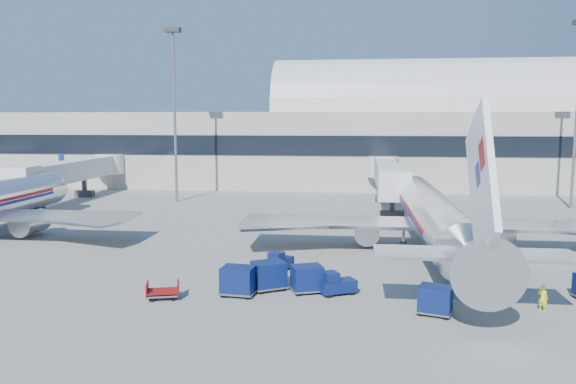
# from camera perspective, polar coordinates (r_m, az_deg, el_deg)

# --- Properties ---
(ground) EXTENTS (260.00, 260.00, 0.00)m
(ground) POSITION_cam_1_polar(r_m,az_deg,el_deg) (43.30, 2.12, -7.19)
(ground) COLOR gray
(ground) RESTS_ON ground
(terminal) EXTENTS (170.00, 28.15, 21.00)m
(terminal) POSITION_cam_1_polar(r_m,az_deg,el_deg) (99.24, -3.18, 5.43)
(terminal) COLOR #B2AA9E
(terminal) RESTS_ON ground
(airliner_main) EXTENTS (32.00, 37.26, 12.07)m
(airliner_main) POSITION_cam_1_polar(r_m,az_deg,el_deg) (47.45, 14.72, -2.52)
(airliner_main) COLOR silver
(airliner_main) RESTS_ON ground
(jetbridge_near) EXTENTS (4.40, 27.50, 6.25)m
(jetbridge_near) POSITION_cam_1_polar(r_m,az_deg,el_deg) (73.06, 10.01, 1.81)
(jetbridge_near) COLOR silver
(jetbridge_near) RESTS_ON ground
(jetbridge_mid) EXTENTS (4.40, 27.50, 6.25)m
(jetbridge_mid) POSITION_cam_1_polar(r_m,az_deg,el_deg) (82.07, -20.73, 2.04)
(jetbridge_mid) COLOR silver
(jetbridge_mid) RESTS_ON ground
(mast_west) EXTENTS (2.00, 1.20, 22.60)m
(mast_west) POSITION_cam_1_polar(r_m,az_deg,el_deg) (75.55, -11.50, 10.20)
(mast_west) COLOR slate
(mast_west) RESTS_ON ground
(barrier_near) EXTENTS (3.00, 0.55, 0.90)m
(barrier_near) POSITION_cam_1_polar(r_m,az_deg,el_deg) (47.37, 24.72, -6.04)
(barrier_near) COLOR #9E9E96
(barrier_near) RESTS_ON ground
(tug_lead) EXTENTS (2.53, 2.04, 1.48)m
(tug_lead) POSITION_cam_1_polar(r_m,az_deg,el_deg) (35.68, 4.91, -9.28)
(tug_lead) COLOR #0A174B
(tug_lead) RESTS_ON ground
(tug_right) EXTENTS (2.66, 2.46, 1.58)m
(tug_right) POSITION_cam_1_polar(r_m,az_deg,el_deg) (41.28, 21.32, -7.39)
(tug_right) COLOR #0A174B
(tug_right) RESTS_ON ground
(tug_left) EXTENTS (1.95, 2.48, 1.45)m
(tug_left) POSITION_cam_1_polar(r_m,az_deg,el_deg) (40.91, -0.90, -7.09)
(tug_left) COLOR #0A174B
(tug_left) RESTS_ON ground
(cart_train_a) EXTENTS (2.37, 2.10, 1.73)m
(cart_train_a) POSITION_cam_1_polar(r_m,az_deg,el_deg) (35.86, 1.95, -8.75)
(cart_train_a) COLOR #0A174B
(cart_train_a) RESTS_ON ground
(cart_train_b) EXTENTS (2.62, 2.45, 1.85)m
(cart_train_b) POSITION_cam_1_polar(r_m,az_deg,el_deg) (36.37, -1.97, -8.42)
(cart_train_b) COLOR #0A174B
(cart_train_b) RESTS_ON ground
(cart_train_c) EXTENTS (2.25, 1.82, 1.83)m
(cart_train_c) POSITION_cam_1_polar(r_m,az_deg,el_deg) (35.36, -5.08, -8.92)
(cart_train_c) COLOR #0A174B
(cart_train_c) RESTS_ON ground
(cart_solo_near) EXTENTS (2.23, 1.95, 1.65)m
(cart_solo_near) POSITION_cam_1_polar(r_m,az_deg,el_deg) (32.99, 14.75, -10.53)
(cart_solo_near) COLOR #0A174B
(cart_solo_near) RESTS_ON ground
(cart_open_red) EXTENTS (2.23, 1.83, 0.52)m
(cart_open_red) POSITION_cam_1_polar(r_m,az_deg,el_deg) (35.63, -12.56, -9.96)
(cart_open_red) COLOR slate
(cart_open_red) RESTS_ON ground
(ramp_worker) EXTENTS (0.66, 0.67, 1.56)m
(ramp_worker) POSITION_cam_1_polar(r_m,az_deg,el_deg) (35.68, 24.47, -9.76)
(ramp_worker) COLOR #CFDB17
(ramp_worker) RESTS_ON ground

